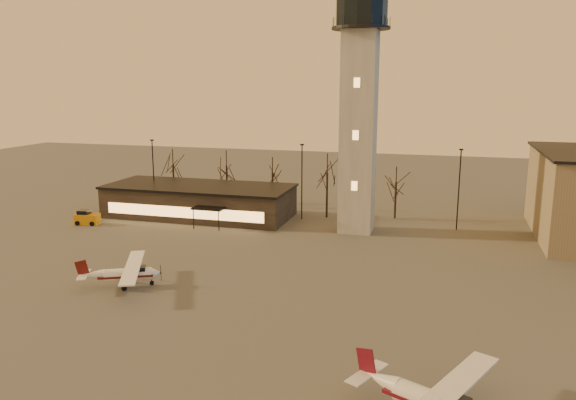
{
  "coord_description": "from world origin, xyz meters",
  "views": [
    {
      "loc": [
        10.48,
        -37.07,
        17.87
      ],
      "look_at": [
        -3.89,
        13.0,
        7.06
      ],
      "focal_mm": 35.0,
      "sensor_mm": 36.0,
      "label": 1
    }
  ],
  "objects_px": {
    "service_cart": "(87,219)",
    "cessna_rear": "(130,276)",
    "control_tower": "(359,97)",
    "terminal": "(199,201)"
  },
  "relations": [
    {
      "from": "control_tower",
      "to": "cessna_rear",
      "type": "relative_size",
      "value": 3.48
    },
    {
      "from": "control_tower",
      "to": "cessna_rear",
      "type": "xyz_separation_m",
      "value": [
        -16.41,
        -24.99,
        -15.4
      ]
    },
    {
      "from": "control_tower",
      "to": "service_cart",
      "type": "distance_m",
      "value": 38.0
    },
    {
      "from": "control_tower",
      "to": "terminal",
      "type": "bearing_deg",
      "value": 174.85
    },
    {
      "from": "cessna_rear",
      "to": "service_cart",
      "type": "xyz_separation_m",
      "value": [
        -17.65,
        18.62,
        -0.21
      ]
    },
    {
      "from": "terminal",
      "to": "cessna_rear",
      "type": "height_order",
      "value": "terminal"
    },
    {
      "from": "control_tower",
      "to": "service_cart",
      "type": "height_order",
      "value": "control_tower"
    },
    {
      "from": "cessna_rear",
      "to": "control_tower",
      "type": "bearing_deg",
      "value": 31.33
    },
    {
      "from": "control_tower",
      "to": "service_cart",
      "type": "xyz_separation_m",
      "value": [
        -34.06,
        -6.37,
        -15.61
      ]
    },
    {
      "from": "service_cart",
      "to": "cessna_rear",
      "type": "bearing_deg",
      "value": -55.22
    }
  ]
}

